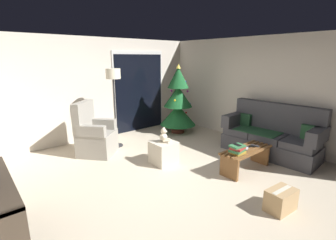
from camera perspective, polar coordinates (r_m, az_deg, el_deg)
ground_plane at (r=4.31m, az=1.94°, el=-13.67°), size 7.00×7.00×0.00m
wall_back at (r=6.46m, az=-16.47°, el=6.85°), size 5.72×0.12×2.50m
wall_right at (r=6.15m, az=22.44°, el=6.01°), size 0.12×6.00×2.50m
patio_door_frame at (r=7.02m, az=-6.65°, el=6.63°), size 1.60×0.02×2.20m
patio_door_glass at (r=7.01m, az=-6.56°, el=6.22°), size 1.50×0.02×2.10m
couch at (r=5.67m, az=22.72°, el=-3.48°), size 0.90×1.98×1.08m
coffee_table at (r=4.77m, az=17.54°, el=-7.93°), size 1.10×0.40×0.41m
remote_black at (r=4.82m, az=18.32°, el=-5.83°), size 0.16×0.11×0.02m
remote_silver at (r=4.69m, az=17.74°, el=-6.33°), size 0.16×0.11×0.02m
remote_graphite at (r=4.89m, az=19.41°, el=-5.62°), size 0.07×0.16×0.02m
book_stack at (r=4.42m, az=15.73°, el=-6.55°), size 0.30×0.24×0.16m
cell_phone at (r=4.40m, az=15.69°, el=-5.50°), size 0.09×0.15×0.01m
christmas_tree at (r=6.69m, az=2.32°, el=3.99°), size 0.97×0.97×1.86m
armchair at (r=5.47m, az=-16.58°, el=-3.56°), size 0.97×0.97×1.13m
floor_lamp at (r=5.63m, az=-12.47°, el=8.69°), size 0.32×0.32×1.78m
ottoman at (r=4.86m, az=-1.04°, el=-7.47°), size 0.44×0.44×0.44m
teddy_bear_cream at (r=4.75m, az=-0.94°, el=-3.68°), size 0.21×0.22×0.29m
cardboard_box_taped_mid_floor at (r=3.82m, az=24.59°, el=-16.42°), size 0.44×0.30×0.30m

